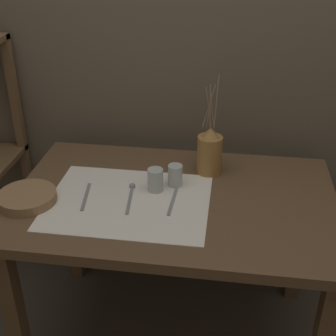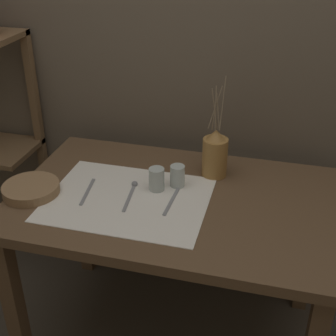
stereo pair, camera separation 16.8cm
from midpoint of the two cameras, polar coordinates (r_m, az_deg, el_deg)
name	(u,v)px [view 2 (the right image)]	position (r m, az deg, el deg)	size (l,w,h in m)	color
ground_plane	(173,333)	(2.21, 2.91, -19.58)	(12.00, 12.00, 0.00)	#473F35
stone_wall_back	(204,36)	(2.00, 6.89, 15.61)	(7.00, 0.06, 2.40)	brown
wooden_table	(174,218)	(1.79, 3.41, -6.22)	(1.20, 0.77, 0.72)	brown
linen_cloth	(128,199)	(1.72, -2.14, -3.87)	(0.59, 0.45, 0.00)	white
pitcher_with_flowers	(215,154)	(1.85, 8.34, 1.61)	(0.10, 0.10, 0.40)	olive
wooden_bowl	(31,189)	(1.80, -13.82, -2.59)	(0.21, 0.21, 0.04)	#8E6B47
glass_tumbler_near	(157,179)	(1.75, 1.34, -1.45)	(0.06, 0.06, 0.09)	#B7C1BC
glass_tumbler_far	(177,176)	(1.78, 3.86, -1.04)	(0.06, 0.06, 0.08)	#B7C1BC
fork_inner	(88,192)	(1.77, -7.13, -2.94)	(0.04, 0.18, 0.00)	gray
spoon_inner	(133,189)	(1.77, -1.64, -2.68)	(0.04, 0.20, 0.02)	gray
fork_outer	(170,201)	(1.70, 3.09, -4.14)	(0.02, 0.19, 0.00)	gray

